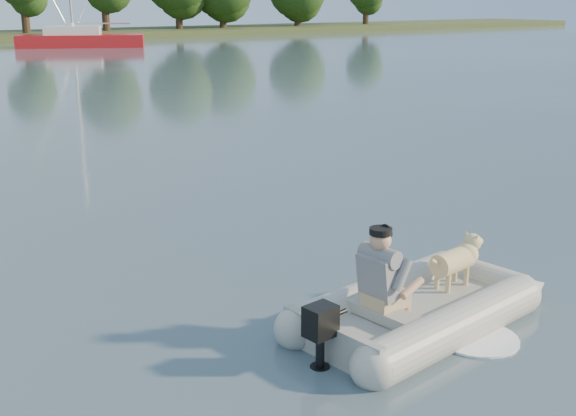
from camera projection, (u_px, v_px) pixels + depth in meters
water at (409, 317)px, 8.53m from camera, size 160.00×160.00×0.00m
dinghy at (423, 274)px, 8.27m from camera, size 5.00×3.77×1.37m
man at (380, 272)px, 7.81m from camera, size 0.80×0.71×1.07m
dog at (452, 265)px, 8.74m from camera, size 0.96×0.46×0.62m
outboard_motor at (320, 340)px, 7.30m from camera, size 0.45×0.34×0.78m
sailboat at (80, 40)px, 54.03m from camera, size 9.48×6.28×12.60m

